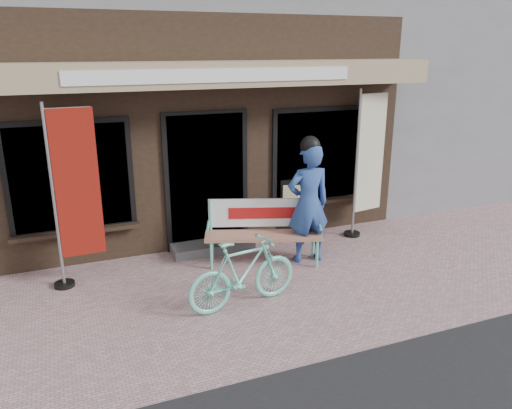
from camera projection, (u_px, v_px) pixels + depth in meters
name	position (u px, v px, depth m)	size (l,w,h in m)	color
ground	(253.00, 300.00, 6.43)	(70.00, 70.00, 0.00)	#AB8386
storefront	(161.00, 54.00, 9.92)	(7.00, 6.77, 6.00)	black
neighbor_right_near	(471.00, 59.00, 13.47)	(10.00, 7.00, 5.60)	slate
bench	(263.00, 226.00, 7.47)	(1.79, 0.99, 0.95)	#6AD0B7
person	(308.00, 201.00, 7.36)	(0.68, 0.47, 1.91)	#294890
bicycle	(243.00, 273.00, 6.17)	(0.42, 1.48, 0.89)	#6AD0B7
nobori_red	(74.00, 194.00, 6.51)	(0.73, 0.28, 2.48)	gray
nobori_cream	(368.00, 161.00, 8.38)	(0.74, 0.31, 2.49)	gray
menu_stand	(295.00, 207.00, 8.50)	(0.50, 0.25, 0.99)	black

